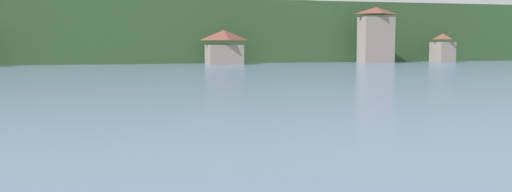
% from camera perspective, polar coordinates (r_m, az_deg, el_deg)
% --- Properties ---
extents(wooded_hillside, '(352.00, 69.81, 28.23)m').
position_cam_1_polar(wooded_hillside, '(149.73, -16.12, 5.51)').
color(wooded_hillside, '#2D4C28').
rests_on(wooded_hillside, ground_plane).
extents(shore_building_westcentral, '(6.52, 5.71, 6.28)m').
position_cam_1_polar(shore_building_westcentral, '(106.73, -3.16, 4.79)').
color(shore_building_westcentral, gray).
rests_on(shore_building_westcentral, ground_plane).
extents(shore_building_central, '(6.57, 4.03, 10.85)m').
position_cam_1_polar(shore_building_central, '(116.17, 11.68, 5.80)').
color(shore_building_central, gray).
rests_on(shore_building_central, ground_plane).
extents(shore_building_eastcentral, '(3.55, 4.61, 5.80)m').
position_cam_1_polar(shore_building_eastcentral, '(123.97, 17.84, 4.48)').
color(shore_building_eastcentral, gray).
rests_on(shore_building_eastcentral, ground_plane).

